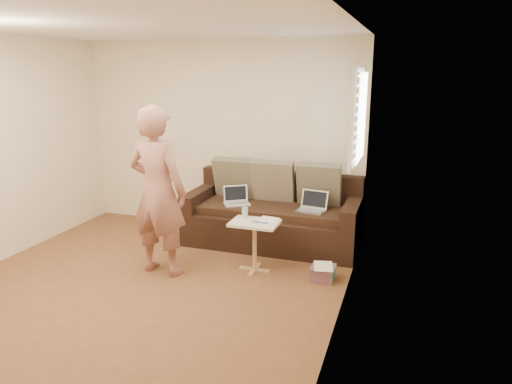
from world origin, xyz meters
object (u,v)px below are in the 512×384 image
laptop_white (237,204)px  striped_box (323,273)px  sofa (273,212)px  drinking_glass (245,213)px  side_table (255,246)px  person (158,192)px  laptop_silver (311,211)px

laptop_white → striped_box: 1.55m
sofa → drinking_glass: 0.81m
side_table → striped_box: side_table is taller
person → striped_box: (1.76, 0.36, -0.85)m
side_table → drinking_glass: bearing=145.7°
sofa → striped_box: (0.83, -0.87, -0.35)m
person → side_table: 1.22m
laptop_white → laptop_silver: bearing=-32.9°
drinking_glass → striped_box: 1.09m
laptop_silver → person: bearing=-133.8°
laptop_silver → laptop_white: 0.96m
person → side_table: (0.98, 0.36, -0.64)m
person → striped_box: 1.98m
laptop_silver → striped_box: laptop_silver is taller
laptop_silver → person: 1.87m
laptop_silver → laptop_white: (-0.96, 0.00, 0.00)m
laptop_silver → drinking_glass: (-0.62, -0.66, 0.12)m
sofa → side_table: 0.89m
person → side_table: bearing=-154.1°
laptop_silver → side_table: size_ratio=0.59×
laptop_silver → striped_box: (0.31, -0.76, -0.44)m
sofa → laptop_silver: bearing=-12.5°
striped_box → laptop_white: bearing=149.0°
sofa → laptop_silver: (0.52, -0.12, 0.10)m
person → drinking_glass: bearing=-145.1°
sofa → drinking_glass: sofa is taller
laptop_silver → side_table: laptop_silver is taller
drinking_glass → laptop_white: bearing=117.5°
person → striped_box: bearing=-162.8°
sofa → laptop_white: (-0.45, -0.11, 0.10)m
sofa → striped_box: size_ratio=8.70×
drinking_glass → person: bearing=-150.8°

